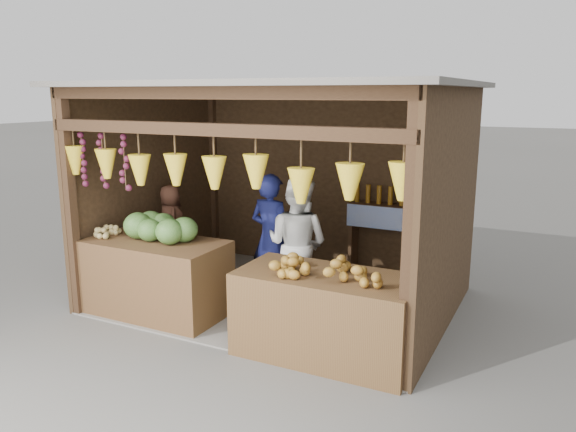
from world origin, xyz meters
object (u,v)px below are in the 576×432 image
at_px(counter_left, 157,278).
at_px(man_standing, 271,238).
at_px(woman_standing, 297,244).
at_px(vendor_seated, 171,223).
at_px(counter_right, 326,315).

bearing_deg(counter_left, man_standing, 44.19).
distance_m(man_standing, woman_standing, 0.42).
distance_m(counter_left, vendor_seated, 1.23).
xyz_separation_m(woman_standing, vendor_seated, (-1.97, 0.16, 0.02)).
height_order(counter_right, woman_standing, woman_standing).
relative_size(counter_right, man_standing, 1.09).
bearing_deg(woman_standing, counter_right, 131.96).
bearing_deg(counter_left, woman_standing, 31.65).
distance_m(counter_left, man_standing, 1.43).
bearing_deg(vendor_seated, counter_left, 161.67).
xyz_separation_m(man_standing, woman_standing, (0.40, -0.11, 0.00)).
relative_size(counter_left, counter_right, 0.93).
bearing_deg(counter_right, woman_standing, 128.86).
distance_m(counter_left, woman_standing, 1.68).
distance_m(counter_right, man_standing, 1.65).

